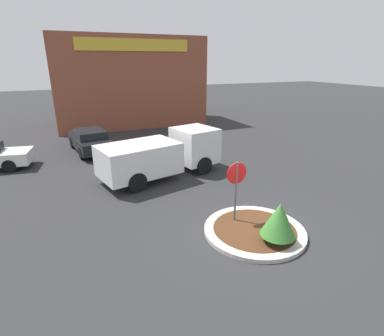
% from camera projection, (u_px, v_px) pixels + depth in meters
% --- Properties ---
extents(ground_plane, '(120.00, 120.00, 0.00)m').
position_uv_depth(ground_plane, '(254.00, 232.00, 10.09)').
color(ground_plane, '#2D2D30').
extents(traffic_island, '(3.38, 3.38, 0.14)m').
position_uv_depth(traffic_island, '(254.00, 231.00, 10.07)').
color(traffic_island, '#BCB7AD').
rests_on(traffic_island, ground_plane).
extents(stop_sign, '(0.75, 0.07, 2.30)m').
position_uv_depth(stop_sign, '(236.00, 182.00, 10.12)').
color(stop_sign, '#4C4C51').
rests_on(stop_sign, ground_plane).
extents(island_shrub, '(1.08, 1.08, 1.32)m').
position_uv_depth(island_shrub, '(279.00, 219.00, 9.07)').
color(island_shrub, brown).
rests_on(island_shrub, traffic_island).
extents(utility_truck, '(6.32, 3.40, 2.18)m').
position_uv_depth(utility_truck, '(162.00, 154.00, 14.64)').
color(utility_truck, white).
rests_on(utility_truck, ground_plane).
extents(storefront_building, '(12.49, 6.07, 7.41)m').
position_uv_depth(storefront_building, '(128.00, 82.00, 26.45)').
color(storefront_building, brown).
rests_on(storefront_building, ground_plane).
extents(parked_sedan_black, '(2.43, 4.84, 1.43)m').
position_uv_depth(parked_sedan_black, '(90.00, 140.00, 18.84)').
color(parked_sedan_black, black).
rests_on(parked_sedan_black, ground_plane).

